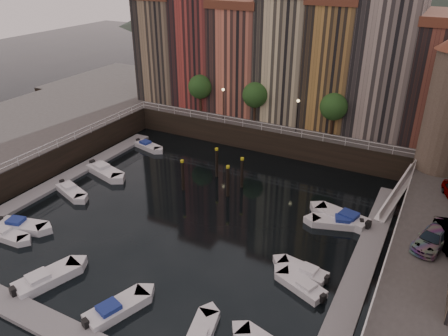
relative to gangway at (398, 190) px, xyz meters
The scene contains 25 objects.
ground 19.90m from the gangway, 149.68° to the right, with size 200.00×200.00×0.00m, color black.
quay_far 23.42m from the gangway, 136.90° to the left, with size 80.00×20.00×3.00m, color black.
dock_left 35.11m from the gangway, 161.72° to the right, with size 2.00×28.00×0.35m, color gray.
dock_right 11.17m from the gangway, 94.68° to the right, with size 2.00×28.00×0.35m, color gray.
dock_near 32.01m from the gangway, 122.35° to the right, with size 30.00×2.00×0.35m, color gray.
mountains 101.35m from the gangway, 98.75° to the left, with size 145.00×100.00×18.00m.
far_terrace 21.31m from the gangway, 135.61° to the left, with size 48.70×10.30×17.50m.
promenade_trees 20.71m from the gangway, 156.02° to the left, with size 21.20×3.20×5.20m.
street_lamps 19.88m from the gangway, 158.31° to the left, with size 10.36×0.36×4.18m.
railings 17.95m from the gangway, 163.35° to the right, with size 36.08×34.04×0.52m.
gangway is the anchor object (origin of this frame).
mooring_pilings 18.14m from the gangway, 165.40° to the right, with size 5.59×4.72×3.78m.
boat_left_0 36.48m from the gangway, 143.92° to the right, with size 4.17×1.75×0.95m.
boat_left_1 35.59m from the gangway, 145.99° to the right, with size 4.82×2.75×1.08m.
boat_left_2 33.02m from the gangway, 156.73° to the right, with size 4.53×2.89×1.02m.
boat_left_3 31.35m from the gangway, 165.33° to the right, with size 5.36×3.10×1.20m.
boat_left_4 30.49m from the gangway, behind, with size 4.28×2.39×0.96m.
boat_right_1 16.25m from the gangway, 105.61° to the right, with size 4.23×2.86×0.96m.
boat_right_2 14.79m from the gangway, 108.91° to the right, with size 4.25×2.11×0.95m.
boat_right_3 7.43m from the gangway, 125.74° to the right, with size 4.67×2.92×1.05m.
boat_right_4 6.49m from the gangway, 129.03° to the right, with size 5.40×3.03×1.21m.
boat_near_1 32.44m from the gangway, 132.19° to the right, with size 3.22×5.24×1.18m.
boat_near_2 28.30m from the gangway, 122.04° to the right, with size 3.10×4.93×1.11m.
boat_near_3 24.76m from the gangway, 110.51° to the right, with size 2.37×4.30×0.96m.
car_c 10.78m from the gangway, 70.64° to the right, with size 1.83×4.49×1.30m, color gray.
Camera 1 is at (19.45, -30.61, 22.56)m, focal length 35.00 mm.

